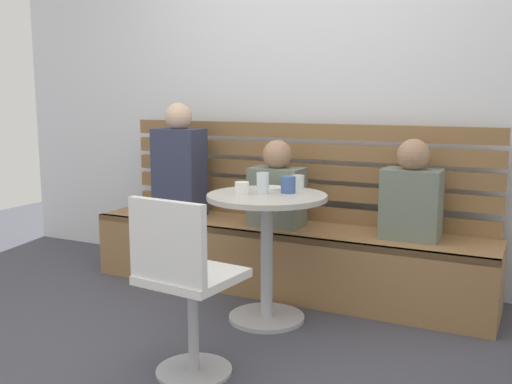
% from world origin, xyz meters
% --- Properties ---
extents(ground, '(8.00, 8.00, 0.00)m').
position_xyz_m(ground, '(0.00, 0.00, 0.00)').
color(ground, '#42424C').
extents(back_wall, '(5.20, 0.10, 2.90)m').
position_xyz_m(back_wall, '(0.00, 1.64, 1.45)').
color(back_wall, silver).
rests_on(back_wall, ground).
extents(booth_bench, '(2.70, 0.52, 0.44)m').
position_xyz_m(booth_bench, '(0.00, 1.20, 0.22)').
color(booth_bench, olive).
rests_on(booth_bench, ground).
extents(booth_backrest, '(2.65, 0.04, 0.66)m').
position_xyz_m(booth_backrest, '(0.00, 1.44, 0.78)').
color(booth_backrest, olive).
rests_on(booth_backrest, booth_bench).
extents(cafe_table, '(0.68, 0.68, 0.74)m').
position_xyz_m(cafe_table, '(0.13, 0.67, 0.52)').
color(cafe_table, '#ADADB2').
rests_on(cafe_table, ground).
extents(white_chair, '(0.44, 0.44, 0.85)m').
position_xyz_m(white_chair, '(0.10, -0.14, 0.46)').
color(white_chair, '#ADADB2').
rests_on(white_chair, ground).
extents(person_adult, '(0.34, 0.22, 0.80)m').
position_xyz_m(person_adult, '(-0.81, 1.19, 0.80)').
color(person_adult, '#333851').
rests_on(person_adult, booth_bench).
extents(person_child_left, '(0.34, 0.22, 0.57)m').
position_xyz_m(person_child_left, '(-0.04, 1.18, 0.69)').
color(person_child_left, slate).
rests_on(person_child_left, booth_bench).
extents(person_child_middle, '(0.34, 0.22, 0.60)m').
position_xyz_m(person_child_middle, '(0.82, 1.22, 0.70)').
color(person_child_middle, slate).
rests_on(person_child_middle, booth_bench).
extents(cup_glass_tall, '(0.07, 0.07, 0.12)m').
position_xyz_m(cup_glass_tall, '(0.09, 0.68, 0.80)').
color(cup_glass_tall, silver).
rests_on(cup_glass_tall, cafe_table).
extents(cup_glass_short, '(0.08, 0.08, 0.08)m').
position_xyz_m(cup_glass_short, '(0.20, 0.94, 0.78)').
color(cup_glass_short, silver).
rests_on(cup_glass_short, cafe_table).
extents(cup_mug_blue, '(0.08, 0.08, 0.09)m').
position_xyz_m(cup_mug_blue, '(0.22, 0.77, 0.79)').
color(cup_mug_blue, '#3D5B9E').
rests_on(cup_mug_blue, cafe_table).
extents(cup_ceramic_white, '(0.08, 0.08, 0.07)m').
position_xyz_m(cup_ceramic_white, '(-0.00, 0.61, 0.78)').
color(cup_ceramic_white, white).
rests_on(cup_ceramic_white, cafe_table).
extents(plate_small, '(0.17, 0.17, 0.01)m').
position_xyz_m(plate_small, '(0.06, 0.85, 0.75)').
color(plate_small, white).
rests_on(plate_small, cafe_table).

